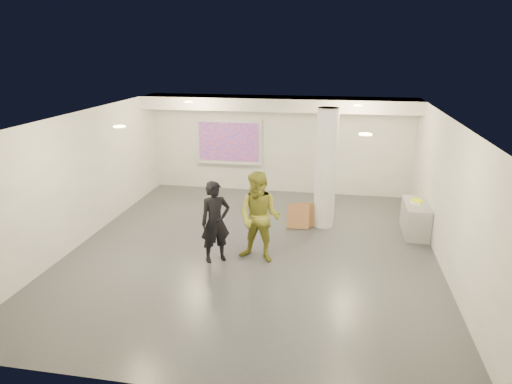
% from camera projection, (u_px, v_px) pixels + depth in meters
% --- Properties ---
extents(floor, '(8.00, 9.00, 0.01)m').
position_uv_depth(floor, '(253.00, 250.00, 10.28)').
color(floor, '#37393F').
rests_on(floor, ground).
extents(ceiling, '(8.00, 9.00, 0.01)m').
position_uv_depth(ceiling, '(253.00, 117.00, 9.37)').
color(ceiling, white).
rests_on(ceiling, floor).
extents(wall_back, '(8.00, 0.01, 3.00)m').
position_uv_depth(wall_back, '(280.00, 145.00, 14.04)').
color(wall_back, silver).
rests_on(wall_back, floor).
extents(wall_front, '(8.00, 0.01, 3.00)m').
position_uv_depth(wall_front, '(185.00, 291.00, 5.60)').
color(wall_front, silver).
rests_on(wall_front, floor).
extents(wall_left, '(0.01, 9.00, 3.00)m').
position_uv_depth(wall_left, '(82.00, 178.00, 10.50)').
color(wall_left, silver).
rests_on(wall_left, floor).
extents(wall_right, '(0.01, 9.00, 3.00)m').
position_uv_depth(wall_right, '(448.00, 197.00, 9.15)').
color(wall_right, silver).
rests_on(wall_right, floor).
extents(soffit_band, '(8.00, 1.10, 0.36)m').
position_uv_depth(soffit_band, '(278.00, 103.00, 13.13)').
color(soffit_band, silver).
rests_on(soffit_band, ceiling).
extents(downlight_nw, '(0.22, 0.22, 0.02)m').
position_uv_depth(downlight_nw, '(189.00, 102.00, 12.09)').
color(downlight_nw, '#F1D679').
rests_on(downlight_nw, ceiling).
extents(downlight_ne, '(0.22, 0.22, 0.02)m').
position_uv_depth(downlight_ne, '(358.00, 106.00, 11.35)').
color(downlight_ne, '#F1D679').
rests_on(downlight_ne, ceiling).
extents(downlight_sw, '(0.22, 0.22, 0.02)m').
position_uv_depth(downlight_sw, '(119.00, 127.00, 8.34)').
color(downlight_sw, '#F1D679').
rests_on(downlight_sw, ceiling).
extents(downlight_se, '(0.22, 0.22, 0.02)m').
position_uv_depth(downlight_se, '(365.00, 134.00, 7.60)').
color(downlight_se, '#F1D679').
rests_on(downlight_se, ceiling).
extents(column, '(0.52, 0.52, 3.00)m').
position_uv_depth(column, '(326.00, 169.00, 11.26)').
color(column, white).
rests_on(column, floor).
extents(projection_screen, '(2.10, 0.13, 1.42)m').
position_uv_depth(projection_screen, '(229.00, 142.00, 14.26)').
color(projection_screen, silver).
rests_on(projection_screen, wall_back).
extents(credenza, '(0.57, 1.33, 0.77)m').
position_uv_depth(credenza, '(415.00, 218.00, 11.10)').
color(credenza, '#929497').
rests_on(credenza, floor).
extents(papers_stack, '(0.24, 0.30, 0.02)m').
position_uv_depth(papers_stack, '(415.00, 203.00, 10.99)').
color(papers_stack, white).
rests_on(papers_stack, credenza).
extents(postit_pad, '(0.24, 0.32, 0.03)m').
position_uv_depth(postit_pad, '(417.00, 201.00, 11.12)').
color(postit_pad, '#E7FF00').
rests_on(postit_pad, credenza).
extents(cardboard_back, '(0.58, 0.27, 0.63)m').
position_uv_depth(cardboard_back, '(307.00, 215.00, 11.55)').
color(cardboard_back, '#94633B').
rests_on(cardboard_back, floor).
extents(cardboard_front, '(0.57, 0.26, 0.61)m').
position_uv_depth(cardboard_front, '(298.00, 216.00, 11.46)').
color(cardboard_front, '#94633B').
rests_on(cardboard_front, floor).
extents(woman, '(0.76, 0.70, 1.75)m').
position_uv_depth(woman, '(215.00, 222.00, 9.53)').
color(woman, black).
rests_on(woman, floor).
extents(man, '(1.08, 0.92, 1.95)m').
position_uv_depth(man, '(259.00, 217.00, 9.52)').
color(man, olive).
rests_on(man, floor).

